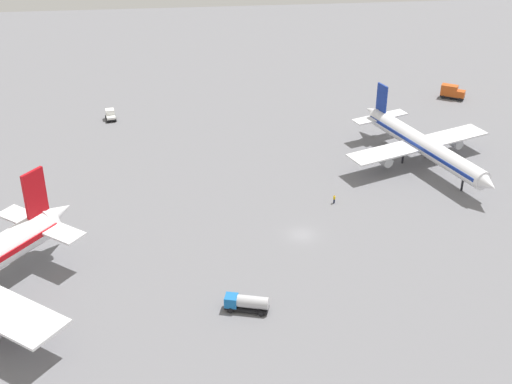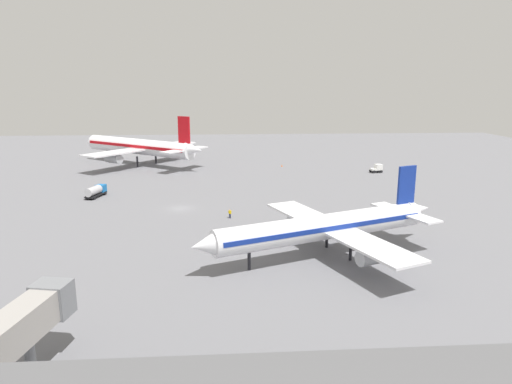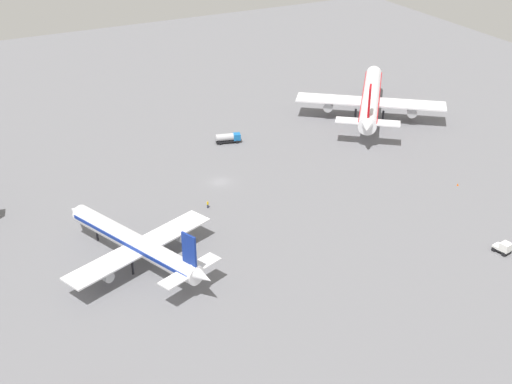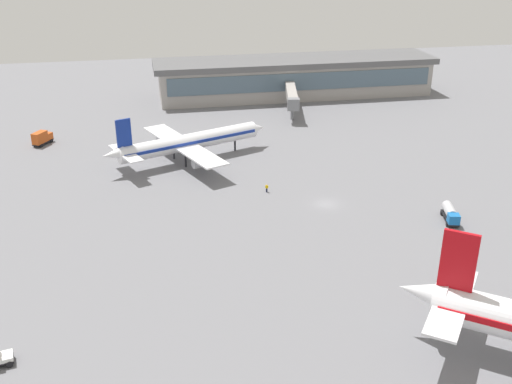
{
  "view_description": "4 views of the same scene",
  "coord_description": "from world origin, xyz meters",
  "px_view_note": "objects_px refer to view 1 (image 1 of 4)",
  "views": [
    {
      "loc": [
        -101.7,
        17.61,
        66.4
      ],
      "look_at": [
        7.19,
        7.03,
        4.58
      ],
      "focal_mm": 51.01,
      "sensor_mm": 36.0,
      "label": 1
    },
    {
      "loc": [
        9.24,
        -88.14,
        23.54
      ],
      "look_at": [
        15.09,
        -0.66,
        3.28
      ],
      "focal_mm": 32.07,
      "sensor_mm": 36.0,
      "label": 2
    },
    {
      "loc": [
        130.11,
        -57.38,
        72.74
      ],
      "look_at": [
        15.03,
        1.46,
        4.13
      ],
      "focal_mm": 49.03,
      "sensor_mm": 36.0,
      "label": 3
    },
    {
      "loc": [
        32.39,
        96.42,
        47.19
      ],
      "look_at": [
        14.75,
        6.7,
        6.6
      ],
      "focal_mm": 41.83,
      "sensor_mm": 36.0,
      "label": 4
    }
  ],
  "objects_px": {
    "fuel_truck": "(247,303)",
    "safety_cone_near_gate": "(41,173)",
    "catering_truck": "(452,92)",
    "ground_crew_worker": "(334,199)",
    "airplane_at_gate": "(423,145)",
    "baggage_tug": "(110,115)"
  },
  "relations": [
    {
      "from": "baggage_tug",
      "to": "catering_truck",
      "type": "distance_m",
      "value": 80.81
    },
    {
      "from": "airplane_at_gate",
      "to": "ground_crew_worker",
      "type": "xyz_separation_m",
      "value": [
        -13.34,
        20.1,
        -3.49
      ]
    },
    {
      "from": "fuel_truck",
      "to": "safety_cone_near_gate",
      "type": "relative_size",
      "value": 10.96
    },
    {
      "from": "fuel_truck",
      "to": "ground_crew_worker",
      "type": "bearing_deg",
      "value": -107.29
    },
    {
      "from": "catering_truck",
      "to": "ground_crew_worker",
      "type": "relative_size",
      "value": 3.47
    },
    {
      "from": "fuel_truck",
      "to": "safety_cone_near_gate",
      "type": "xyz_separation_m",
      "value": [
        45.31,
        36.13,
        -1.09
      ]
    },
    {
      "from": "fuel_truck",
      "to": "catering_truck",
      "type": "height_order",
      "value": "catering_truck"
    },
    {
      "from": "ground_crew_worker",
      "to": "safety_cone_near_gate",
      "type": "relative_size",
      "value": 2.78
    },
    {
      "from": "airplane_at_gate",
      "to": "baggage_tug",
      "type": "bearing_deg",
      "value": -135.96
    },
    {
      "from": "catering_truck",
      "to": "safety_cone_near_gate",
      "type": "relative_size",
      "value": 9.65
    },
    {
      "from": "safety_cone_near_gate",
      "to": "baggage_tug",
      "type": "bearing_deg",
      "value": -24.06
    },
    {
      "from": "ground_crew_worker",
      "to": "airplane_at_gate",
      "type": "bearing_deg",
      "value": -130.27
    },
    {
      "from": "baggage_tug",
      "to": "fuel_truck",
      "type": "height_order",
      "value": "fuel_truck"
    },
    {
      "from": "airplane_at_gate",
      "to": "fuel_truck",
      "type": "relative_size",
      "value": 5.7
    },
    {
      "from": "safety_cone_near_gate",
      "to": "fuel_truck",
      "type": "bearing_deg",
      "value": -141.43
    },
    {
      "from": "baggage_tug",
      "to": "fuel_truck",
      "type": "relative_size",
      "value": 0.53
    },
    {
      "from": "fuel_truck",
      "to": "airplane_at_gate",
      "type": "bearing_deg",
      "value": -117.23
    },
    {
      "from": "catering_truck",
      "to": "safety_cone_near_gate",
      "type": "height_order",
      "value": "catering_truck"
    },
    {
      "from": "airplane_at_gate",
      "to": "catering_truck",
      "type": "distance_m",
      "value": 37.56
    },
    {
      "from": "catering_truck",
      "to": "safety_cone_near_gate",
      "type": "distance_m",
      "value": 96.88
    },
    {
      "from": "baggage_tug",
      "to": "airplane_at_gate",
      "type": "bearing_deg",
      "value": -125.52
    },
    {
      "from": "airplane_at_gate",
      "to": "safety_cone_near_gate",
      "type": "distance_m",
      "value": 74.74
    }
  ]
}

